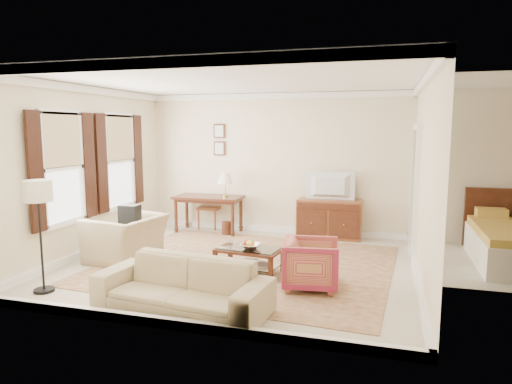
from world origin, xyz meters
The scene contains 20 objects.
room_shell centered at (0.00, 0.00, 2.47)m, with size 5.51×5.01×2.91m.
window_front centered at (-2.70, -0.70, 1.55)m, with size 0.12×1.56×1.80m, color #CCB284, non-canonical shape.
window_rear centered at (-2.70, 0.90, 1.55)m, with size 0.12×1.56×1.80m, color #CCB284, non-canonical shape.
doorway centered at (2.71, 1.50, 1.08)m, with size 0.10×1.12×2.25m, color white, non-canonical shape.
rug centered at (0.12, 0.04, 0.01)m, with size 4.49×3.85×0.01m, color brown.
writing_desk centered at (-1.34, 2.05, 0.66)m, with size 1.41×0.71×0.77m.
desk_chair centered at (-1.45, 2.40, 0.53)m, with size 0.45×0.45×1.05m, color brown, non-canonical shape.
desk_lamp centered at (-0.96, 2.05, 1.02)m, with size 0.32×0.32×0.50m, color silver, non-canonical shape.
framed_prints centered at (-1.24, 2.47, 1.94)m, with size 0.25×0.04×0.68m, color #4D2316, non-canonical shape.
sideboard centered at (1.17, 2.23, 0.39)m, with size 1.26×0.48×0.77m, color brown.
tv centered at (1.17, 2.21, 1.23)m, with size 0.91×0.53×0.12m, color black.
coffee_table centered at (0.29, -0.38, 0.31)m, with size 1.02×0.68×0.41m.
fruit_bowl centered at (0.33, -0.46, 0.46)m, with size 0.42×0.42×0.10m, color silver.
book_a centered at (0.15, -0.27, 0.16)m, with size 0.28×0.04×0.38m, color brown.
book_b centered at (0.39, -0.38, 0.16)m, with size 0.28×0.03×0.38m, color brown.
striped_armchair centered at (1.29, -0.77, 0.38)m, with size 0.73×0.68×0.75m, color maroon.
club_armchair centered at (-1.89, -0.26, 0.50)m, with size 1.14×0.74×1.00m, color tan.
backpack centered at (-1.84, -0.19, 0.75)m, with size 0.32×0.22×0.40m, color black.
sofa centered at (-0.07, -1.96, 0.41)m, with size 2.12×0.62×0.83m, color tan.
floor_lamp centered at (-2.14, -1.89, 1.26)m, with size 0.37×0.37×1.51m.
Camera 1 is at (2.22, -6.76, 2.18)m, focal length 32.00 mm.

